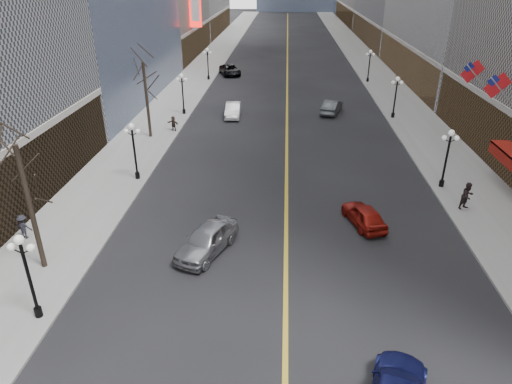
# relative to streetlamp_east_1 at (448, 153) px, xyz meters

# --- Properties ---
(sidewalk_east) EXTENTS (6.00, 230.00, 0.15)m
(sidewalk_east) POSITION_rel_streetlamp_east_1_xyz_m (2.20, 40.00, -2.83)
(sidewalk_east) COLOR gray
(sidewalk_east) RESTS_ON ground
(sidewalk_west) EXTENTS (6.00, 230.00, 0.15)m
(sidewalk_west) POSITION_rel_streetlamp_east_1_xyz_m (-25.80, 40.00, -2.83)
(sidewalk_west) COLOR gray
(sidewalk_west) RESTS_ON ground
(lane_line) EXTENTS (0.25, 200.00, 0.02)m
(lane_line) POSITION_rel_streetlamp_east_1_xyz_m (-11.80, 50.00, -2.89)
(lane_line) COLOR gold
(lane_line) RESTS_ON ground
(streetlamp_east_1) EXTENTS (1.26, 0.44, 4.52)m
(streetlamp_east_1) POSITION_rel_streetlamp_east_1_xyz_m (0.00, 0.00, 0.00)
(streetlamp_east_1) COLOR black
(streetlamp_east_1) RESTS_ON sidewalk_east
(streetlamp_east_2) EXTENTS (1.26, 0.44, 4.52)m
(streetlamp_east_2) POSITION_rel_streetlamp_east_1_xyz_m (0.00, 18.00, 0.00)
(streetlamp_east_2) COLOR black
(streetlamp_east_2) RESTS_ON sidewalk_east
(streetlamp_east_3) EXTENTS (1.26, 0.44, 4.52)m
(streetlamp_east_3) POSITION_rel_streetlamp_east_1_xyz_m (0.00, 36.00, 0.00)
(streetlamp_east_3) COLOR black
(streetlamp_east_3) RESTS_ON sidewalk_east
(streetlamp_west_0) EXTENTS (1.26, 0.44, 4.52)m
(streetlamp_west_0) POSITION_rel_streetlamp_east_1_xyz_m (-23.60, -16.00, 0.00)
(streetlamp_west_0) COLOR black
(streetlamp_west_0) RESTS_ON sidewalk_west
(streetlamp_west_1) EXTENTS (1.26, 0.44, 4.52)m
(streetlamp_west_1) POSITION_rel_streetlamp_east_1_xyz_m (-23.60, 0.00, 0.00)
(streetlamp_west_1) COLOR black
(streetlamp_west_1) RESTS_ON sidewalk_west
(streetlamp_west_2) EXTENTS (1.26, 0.44, 4.52)m
(streetlamp_west_2) POSITION_rel_streetlamp_east_1_xyz_m (-23.60, 18.00, 0.00)
(streetlamp_west_2) COLOR black
(streetlamp_west_2) RESTS_ON sidewalk_west
(streetlamp_west_3) EXTENTS (1.26, 0.44, 4.52)m
(streetlamp_west_3) POSITION_rel_streetlamp_east_1_xyz_m (-23.60, 36.00, 0.00)
(streetlamp_west_3) COLOR black
(streetlamp_west_3) RESTS_ON sidewalk_west
(flag_4) EXTENTS (2.87, 0.12, 2.87)m
(flag_4) POSITION_rel_streetlamp_east_1_xyz_m (3.51, 2.00, 4.39)
(flag_4) COLOR #B2B2B7
(flag_4) RESTS_ON ground
(flag_5) EXTENTS (2.87, 0.12, 2.87)m
(flag_5) POSITION_rel_streetlamp_east_1_xyz_m (3.51, 7.00, 4.39)
(flag_5) COLOR #B2B2B7
(flag_5) RESTS_ON ground
(awning_c) EXTENTS (1.40, 4.00, 0.93)m
(awning_c) POSITION_rel_streetlamp_east_1_xyz_m (4.30, -0.00, 0.18)
(awning_c) COLOR maroon
(awning_c) RESTS_ON ground
(tree_west_near) EXTENTS (3.60, 3.60, 7.92)m
(tree_west_near) POSITION_rel_streetlamp_east_1_xyz_m (-25.30, -12.00, 3.34)
(tree_west_near) COLOR #2D231C
(tree_west_near) RESTS_ON sidewalk_west
(tree_west_far) EXTENTS (3.60, 3.60, 7.92)m
(tree_west_far) POSITION_rel_streetlamp_east_1_xyz_m (-25.30, 10.00, 3.34)
(tree_west_far) COLOR #2D231C
(tree_west_far) RESTS_ON sidewalk_west
(car_nb_near) EXTENTS (3.77, 5.37, 1.70)m
(car_nb_near) POSITION_rel_streetlamp_east_1_xyz_m (-16.46, -9.81, -2.05)
(car_nb_near) COLOR gray
(car_nb_near) RESTS_ON ground
(car_nb_mid) EXTENTS (1.81, 4.69, 1.52)m
(car_nb_mid) POSITION_rel_streetlamp_east_1_xyz_m (-17.91, 17.66, -2.14)
(car_nb_mid) COLOR silver
(car_nb_mid) RESTS_ON ground
(car_nb_far) EXTENTS (4.28, 6.18, 1.57)m
(car_nb_far) POSITION_rel_streetlamp_east_1_xyz_m (-20.80, 39.94, -2.12)
(car_nb_far) COLOR black
(car_nb_far) RESTS_ON ground
(car_sb_mid) EXTENTS (2.85, 4.45, 1.41)m
(car_sb_mid) POSITION_rel_streetlamp_east_1_xyz_m (-6.76, -5.98, -2.20)
(car_sb_mid) COLOR maroon
(car_sb_mid) RESTS_ON ground
(car_sb_far) EXTENTS (2.98, 5.05, 1.57)m
(car_sb_far) POSITION_rel_streetlamp_east_1_xyz_m (-6.67, 19.67, -2.12)
(car_sb_far) COLOR #434649
(car_sb_far) RESTS_ON ground
(ped_east_walk) EXTENTS (1.08, 0.90, 1.95)m
(ped_east_walk) POSITION_rel_streetlamp_east_1_xyz_m (0.56, -3.55, -1.77)
(ped_east_walk) COLOR black
(ped_east_walk) RESTS_ON sidewalk_east
(ped_west_walk) EXTENTS (1.05, 0.49, 1.58)m
(ped_west_walk) POSITION_rel_streetlamp_east_1_xyz_m (-27.88, -9.19, -1.96)
(ped_west_walk) COLOR black
(ped_west_walk) RESTS_ON sidewalk_west
(ped_west_far) EXTENTS (1.43, 0.98, 1.50)m
(ped_west_far) POSITION_rel_streetlamp_east_1_xyz_m (-23.40, 11.90, -2.00)
(ped_west_far) COLOR #33241C
(ped_west_far) RESTS_ON sidewalk_west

